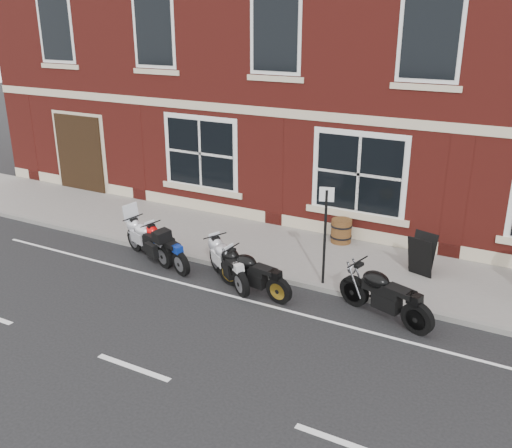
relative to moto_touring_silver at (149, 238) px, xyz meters
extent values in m
plane|color=black|center=(2.83, -1.02, -0.55)|extent=(80.00, 80.00, 0.00)
cube|color=slate|center=(2.83, 1.98, -0.49)|extent=(30.00, 3.00, 0.12)
cube|color=slate|center=(2.83, 0.40, -0.49)|extent=(30.00, 0.16, 0.12)
cube|color=maroon|center=(2.83, 9.48, 5.45)|extent=(24.00, 12.00, 12.00)
cylinder|color=black|center=(-0.60, 0.23, -0.23)|extent=(0.63, 0.34, 0.63)
cylinder|color=black|center=(0.72, -0.27, -0.23)|extent=(0.63, 0.34, 0.63)
cube|color=black|center=(0.01, -0.01, 0.10)|extent=(0.82, 0.50, 0.22)
ellipsoid|color=silver|center=(-0.12, 0.05, 0.22)|extent=(0.64, 0.52, 0.31)
cube|color=black|center=(0.38, -0.14, 0.18)|extent=(0.59, 0.43, 0.10)
cube|color=silver|center=(-0.59, 0.22, 0.58)|extent=(0.18, 0.40, 0.44)
cylinder|color=black|center=(0.07, 0.11, -0.24)|extent=(0.61, 0.36, 0.62)
cylinder|color=black|center=(1.35, -0.43, -0.24)|extent=(0.61, 0.36, 0.62)
cube|color=black|center=(0.66, -0.14, 0.09)|extent=(0.80, 0.51, 0.21)
ellipsoid|color=red|center=(0.53, -0.09, 0.20)|extent=(0.63, 0.53, 0.31)
cube|color=black|center=(1.02, -0.29, 0.16)|extent=(0.58, 0.44, 0.10)
cylinder|color=black|center=(2.65, -0.32, -0.24)|extent=(0.64, 0.24, 0.62)
cylinder|color=black|center=(4.04, -0.58, -0.24)|extent=(0.64, 0.24, 0.62)
cube|color=black|center=(3.30, -0.44, 0.09)|extent=(0.81, 0.37, 0.21)
ellipsoid|color=black|center=(3.16, -0.41, 0.21)|extent=(0.60, 0.45, 0.31)
cube|color=black|center=(3.68, -0.51, 0.17)|extent=(0.57, 0.35, 0.10)
cylinder|color=black|center=(2.01, 0.14, -0.23)|extent=(0.59, 0.47, 0.63)
cylinder|color=black|center=(3.17, -0.69, -0.23)|extent=(0.59, 0.47, 0.63)
cube|color=black|center=(2.55, -0.24, 0.10)|extent=(0.78, 0.65, 0.22)
ellipsoid|color=#ABAAAF|center=(2.43, -0.16, 0.22)|extent=(0.66, 0.61, 0.32)
cube|color=black|center=(2.87, -0.47, 0.18)|extent=(0.59, 0.52, 0.10)
cylinder|color=black|center=(5.51, 0.11, -0.20)|extent=(0.70, 0.36, 0.69)
cylinder|color=black|center=(6.99, -0.41, -0.20)|extent=(0.70, 0.36, 0.69)
cube|color=black|center=(6.20, -0.13, 0.17)|extent=(0.90, 0.53, 0.24)
ellipsoid|color=black|center=(6.05, -0.08, 0.30)|extent=(0.70, 0.57, 0.35)
cube|color=black|center=(6.61, -0.28, 0.25)|extent=(0.66, 0.46, 0.11)
cylinder|color=#462412|center=(4.06, 3.12, -0.11)|extent=(0.55, 0.55, 0.64)
cylinder|color=black|center=(4.06, 3.12, -0.26)|extent=(0.58, 0.58, 0.05)
cylinder|color=black|center=(4.06, 3.12, 0.05)|extent=(0.58, 0.58, 0.05)
cylinder|color=black|center=(4.59, 0.55, 0.69)|extent=(0.06, 0.06, 2.24)
cube|color=silver|center=(4.59, 0.55, 1.71)|extent=(0.32, 0.12, 0.33)
camera|label=1|loc=(8.90, -10.58, 5.40)|focal=40.00mm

